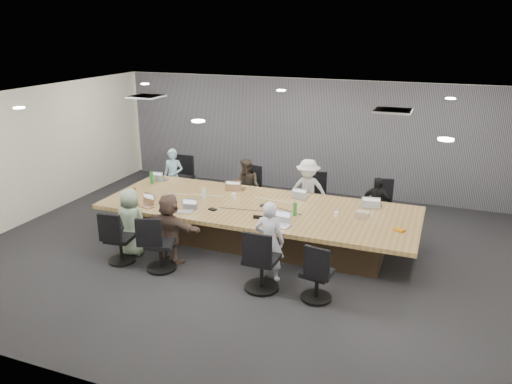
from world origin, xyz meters
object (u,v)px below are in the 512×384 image
(chair_0, at_px, (181,181))
(person_0, at_px, (174,177))
(laptop_5, at_px, (185,212))
(bottle_clear, at_px, (204,194))
(chair_7, at_px, (317,278))
(laptop_6, at_px, (280,225))
(person_6, at_px, (269,241))
(snack_packet, at_px, (399,230))
(chair_5, at_px, (160,248))
(person_3, at_px, (376,205))
(laptop_2, at_px, (300,196))
(stapler, at_px, (258,217))
(laptop_1, at_px, (237,189))
(laptop_3, at_px, (373,205))
(person_2, at_px, (308,191))
(canvas_bag, at_px, (363,215))
(bottle_green_left, at_px, (152,178))
(bottle_green_right, at_px, (295,209))
(chair_2, at_px, (311,200))
(person_4, at_px, (131,222))
(person_5, at_px, (170,228))
(laptop_4, at_px, (147,206))
(mug_brown, at_px, (134,191))
(conference_table, at_px, (258,222))
(chair_4, at_px, (120,242))
(laptop_0, at_px, (161,179))
(chair_6, at_px, (262,264))
(chair_1, at_px, (253,193))
(chair_3, at_px, (378,209))

(chair_0, relative_size, person_0, 0.66)
(laptop_5, xyz_separation_m, bottle_clear, (0.01, 0.76, 0.11))
(chair_7, height_order, laptop_6, laptop_6)
(person_6, xyz_separation_m, snack_packet, (1.93, 1.06, 0.08))
(chair_5, relative_size, person_3, 0.70)
(laptop_2, relative_size, stapler, 1.77)
(laptop_1, height_order, laptop_3, same)
(laptop_1, bearing_deg, person_6, 111.33)
(person_2, bearing_deg, canvas_bag, -48.16)
(laptop_3, relative_size, bottle_green_left, 1.27)
(chair_5, height_order, bottle_green_right, bottle_green_right)
(chair_2, height_order, stapler, stapler)
(person_4, distance_m, laptop_5, 0.99)
(person_5, xyz_separation_m, laptop_5, (0.00, 0.55, 0.11))
(chair_5, distance_m, laptop_4, 1.26)
(person_4, bearing_deg, bottle_green_right, -163.06)
(person_3, distance_m, mug_brown, 4.95)
(person_3, distance_m, bottle_clear, 3.48)
(chair_2, xyz_separation_m, laptop_5, (-1.75, -2.50, 0.38))
(chair_5, relative_size, canvas_bag, 3.52)
(bottle_clear, bearing_deg, snack_packet, -3.79)
(person_5, height_order, stapler, person_5)
(bottle_clear, bearing_deg, person_3, 23.64)
(conference_table, xyz_separation_m, chair_4, (-1.95, -1.70, -0.02))
(chair_5, bearing_deg, bottle_green_right, 18.54)
(chair_0, relative_size, person_2, 0.63)
(laptop_0, distance_m, snack_packet, 5.39)
(person_4, relative_size, bottle_green_left, 4.58)
(chair_4, xyz_separation_m, laptop_4, (0.00, 0.90, 0.37))
(laptop_3, distance_m, laptop_6, 2.08)
(conference_table, height_order, laptop_4, laptop_4)
(laptop_0, xyz_separation_m, snack_packet, (5.28, -1.09, 0.01))
(person_3, xyz_separation_m, canvas_bag, (-0.07, -1.26, 0.23))
(chair_5, relative_size, snack_packet, 4.63)
(bottle_green_right, height_order, canvas_bag, bottle_green_right)
(laptop_0, bearing_deg, chair_4, 100.01)
(chair_5, distance_m, bottle_green_right, 2.47)
(person_6, relative_size, canvas_bag, 5.97)
(chair_4, xyz_separation_m, stapler, (2.19, 1.08, 0.39))
(chair_6, distance_m, chair_7, 0.90)
(stapler, bearing_deg, bottle_green_left, 153.59)
(laptop_6, bearing_deg, person_2, 100.78)
(chair_1, xyz_separation_m, bottle_green_left, (-1.88, -1.23, 0.51))
(snack_packet, bearing_deg, laptop_1, 162.29)
(chair_0, height_order, mug_brown, chair_0)
(person_4, bearing_deg, stapler, -166.59)
(person_2, xyz_separation_m, snack_packet, (2.04, -1.64, 0.07))
(person_3, bearing_deg, chair_6, -100.96)
(conference_table, height_order, chair_3, conference_table)
(person_6, bearing_deg, mug_brown, -21.23)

